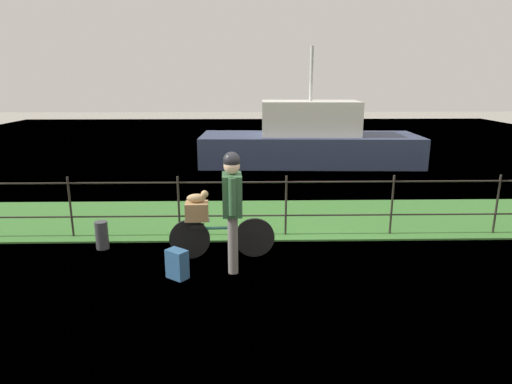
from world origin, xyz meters
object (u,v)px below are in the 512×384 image
(wooden_crate, at_px, (197,211))
(terrier_dog, at_px, (198,197))
(bicycle_main, at_px, (221,237))
(moored_boat_near, at_px, (309,141))
(mooring_bollard, at_px, (102,235))
(backpack_on_paving, at_px, (177,264))
(cyclist_person, at_px, (232,201))

(wooden_crate, distance_m, terrier_dog, 0.21)
(bicycle_main, bearing_deg, terrier_dog, -177.30)
(terrier_dog, distance_m, moored_boat_near, 7.89)
(wooden_crate, bearing_deg, terrier_dog, 2.70)
(terrier_dog, xyz_separation_m, mooring_bollard, (-1.58, 0.41, -0.72))
(bicycle_main, bearing_deg, backpack_on_paving, -128.81)
(terrier_dog, height_order, moored_boat_near, moored_boat_near)
(bicycle_main, height_order, moored_boat_near, moored_boat_near)
(moored_boat_near, bearing_deg, bicycle_main, -107.65)
(bicycle_main, relative_size, moored_boat_near, 0.23)
(terrier_dog, bearing_deg, wooden_crate, -177.30)
(mooring_bollard, distance_m, moored_boat_near, 8.22)
(wooden_crate, xyz_separation_m, mooring_bollard, (-1.56, 0.41, -0.51))
(backpack_on_paving, bearing_deg, terrier_dog, 108.27)
(cyclist_person, height_order, moored_boat_near, moored_boat_near)
(wooden_crate, xyz_separation_m, backpack_on_paving, (-0.21, -0.67, -0.54))
(wooden_crate, bearing_deg, bicycle_main, 2.70)
(mooring_bollard, bearing_deg, wooden_crate, -14.86)
(cyclist_person, distance_m, mooring_bollard, 2.38)
(cyclist_person, relative_size, backpack_on_paving, 4.21)
(wooden_crate, height_order, terrier_dog, terrier_dog)
(wooden_crate, distance_m, cyclist_person, 0.73)
(mooring_bollard, bearing_deg, bicycle_main, -11.80)
(cyclist_person, bearing_deg, bicycle_main, 113.40)
(bicycle_main, xyz_separation_m, backpack_on_paving, (-0.55, -0.69, -0.12))
(wooden_crate, xyz_separation_m, cyclist_person, (0.53, -0.43, 0.27))
(wooden_crate, relative_size, backpack_on_paving, 0.82)
(moored_boat_near, bearing_deg, terrier_dog, -109.82)
(bicycle_main, relative_size, terrier_dog, 4.94)
(bicycle_main, height_order, backpack_on_paving, bicycle_main)
(terrier_dog, bearing_deg, mooring_bollard, 165.40)
(moored_boat_near, bearing_deg, cyclist_person, -105.42)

